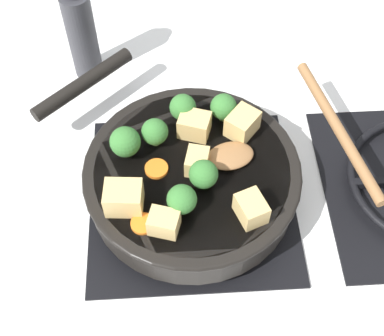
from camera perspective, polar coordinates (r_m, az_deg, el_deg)
ground_plane at (r=0.82m, az=-0.00°, el=-3.26°), size 2.40×2.40×0.00m
front_burner_grate at (r=0.81m, az=-0.00°, el=-2.82°), size 0.31×0.31×0.03m
skillet_pan at (r=0.77m, az=-0.15°, el=-0.92°), size 0.41×0.40×0.06m
wooden_spoon at (r=0.79m, az=11.03°, el=3.02°), size 0.26×0.24×0.02m
tofu_cube_center_large at (r=0.78m, az=5.39°, el=4.72°), size 0.06×0.06×0.04m
tofu_cube_near_handle at (r=0.78m, az=0.26°, el=4.59°), size 0.05×0.05×0.04m
tofu_cube_east_chunk at (r=0.69m, az=-3.02°, el=-5.84°), size 0.04×0.05×0.03m
tofu_cube_west_chunk at (r=0.74m, az=0.53°, el=0.93°), size 0.04×0.04×0.03m
tofu_cube_back_piece at (r=0.70m, az=6.32°, el=-4.35°), size 0.05×0.05×0.03m
tofu_cube_front_piece at (r=0.71m, az=-7.29°, el=-3.18°), size 0.04×0.05×0.04m
broccoli_floret_near_spoon at (r=0.75m, az=-7.14°, el=2.77°), size 0.04×0.04×0.05m
broccoli_floret_center_top at (r=0.72m, az=1.23°, el=-0.69°), size 0.04×0.04×0.05m
broccoli_floret_east_rim at (r=0.76m, az=-3.99°, el=3.86°), size 0.04×0.04×0.05m
broccoli_floret_west_rim at (r=0.69m, az=-1.10°, el=-3.39°), size 0.04×0.04×0.05m
broccoli_floret_north_edge at (r=0.79m, az=-0.99°, el=6.47°), size 0.04×0.04×0.05m
broccoli_floret_south_cluster at (r=0.79m, az=3.38°, el=6.51°), size 0.04×0.04×0.05m
carrot_slice_orange_thin at (r=0.82m, az=-1.04°, el=6.83°), size 0.02×0.02×0.01m
carrot_slice_near_center at (r=0.75m, az=-3.81°, el=-0.11°), size 0.03×0.03×0.01m
carrot_slice_edge_slice at (r=0.71m, az=-5.29°, el=-5.94°), size 0.03×0.03×0.01m
pepper_mill at (r=0.95m, az=-11.71°, el=13.95°), size 0.05×0.05×0.19m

